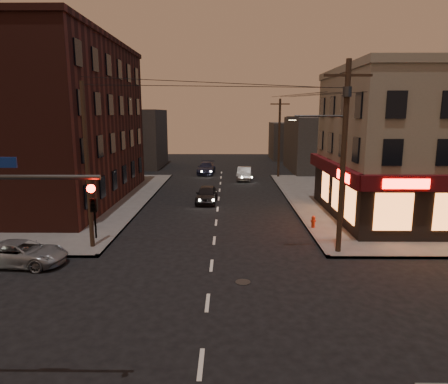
{
  "coord_description": "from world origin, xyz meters",
  "views": [
    {
      "loc": [
        0.81,
        -14.86,
        7.48
      ],
      "look_at": [
        0.6,
        6.84,
        3.2
      ],
      "focal_mm": 32.0,
      "sensor_mm": 36.0,
      "label": 1
    }
  ],
  "objects_px": {
    "sedan_near": "(207,194)",
    "fire_hydrant": "(313,221)",
    "sedan_mid": "(244,173)",
    "sedan_far": "(206,168)",
    "suv_cross": "(22,253)"
  },
  "relations": [
    {
      "from": "sedan_near",
      "to": "fire_hydrant",
      "type": "bearing_deg",
      "value": -45.15
    },
    {
      "from": "sedan_mid",
      "to": "sedan_far",
      "type": "bearing_deg",
      "value": 139.47
    },
    {
      "from": "suv_cross",
      "to": "fire_hydrant",
      "type": "height_order",
      "value": "suv_cross"
    },
    {
      "from": "sedan_mid",
      "to": "sedan_near",
      "type": "bearing_deg",
      "value": -102.45
    },
    {
      "from": "sedan_near",
      "to": "sedan_far",
      "type": "bearing_deg",
      "value": 95.55
    },
    {
      "from": "sedan_far",
      "to": "fire_hydrant",
      "type": "xyz_separation_m",
      "value": [
        8.3,
        -24.68,
        -0.14
      ]
    },
    {
      "from": "sedan_mid",
      "to": "sedan_far",
      "type": "height_order",
      "value": "sedan_mid"
    },
    {
      "from": "suv_cross",
      "to": "sedan_near",
      "type": "distance_m",
      "value": 16.76
    },
    {
      "from": "sedan_mid",
      "to": "fire_hydrant",
      "type": "distance_m",
      "value": 20.36
    },
    {
      "from": "sedan_mid",
      "to": "fire_hydrant",
      "type": "relative_size",
      "value": 5.63
    },
    {
      "from": "sedan_near",
      "to": "suv_cross",
      "type": "bearing_deg",
      "value": -118.07
    },
    {
      "from": "sedan_near",
      "to": "sedan_mid",
      "type": "bearing_deg",
      "value": 75.18
    },
    {
      "from": "suv_cross",
      "to": "fire_hydrant",
      "type": "xyz_separation_m",
      "value": [
        15.9,
        6.35,
        -0.04
      ]
    },
    {
      "from": "fire_hydrant",
      "to": "suv_cross",
      "type": "bearing_deg",
      "value": -158.23
    },
    {
      "from": "sedan_near",
      "to": "sedan_far",
      "type": "height_order",
      "value": "sedan_far"
    }
  ]
}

